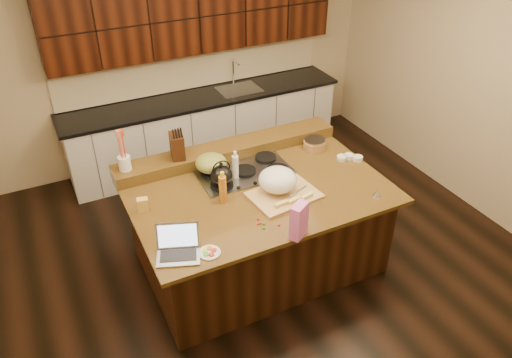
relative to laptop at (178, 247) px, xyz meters
name	(u,v)px	position (x,y,z in m)	size (l,w,h in m)	color
room	(258,149)	(0.97, 0.52, 0.37)	(5.52, 5.02, 2.72)	black
island	(258,226)	(0.97, 0.52, -0.52)	(2.40, 1.60, 0.92)	black
back_ledge	(228,150)	(0.97, 1.22, 0.00)	(2.40, 0.30, 0.12)	black
cooktop	(245,172)	(0.97, 0.82, -0.05)	(0.92, 0.52, 0.05)	gray
back_counter	(202,92)	(1.27, 2.75, 0.00)	(3.70, 0.66, 2.40)	silver
kettle	(221,175)	(0.67, 0.69, 0.08)	(0.21, 0.21, 0.19)	black
green_bowl	(211,163)	(0.67, 0.95, 0.07)	(0.31, 0.31, 0.17)	olive
laptop	(178,247)	(0.00, 0.00, 0.00)	(0.41, 0.37, 0.23)	#B7B7BC
oil_bottle	(223,190)	(0.59, 0.47, 0.07)	(0.07, 0.07, 0.27)	#BC7421
vinegar_bottle	(235,167)	(0.85, 0.78, 0.06)	(0.06, 0.06, 0.25)	silver
wooden_tray	(279,183)	(1.11, 0.37, 0.05)	(0.66, 0.52, 0.25)	tan
ramekin_a	(358,158)	(2.12, 0.53, -0.04)	(0.10, 0.10, 0.04)	white
ramekin_b	(349,157)	(2.06, 0.60, -0.04)	(0.10, 0.10, 0.04)	white
ramekin_c	(342,158)	(1.97, 0.61, -0.04)	(0.10, 0.10, 0.04)	white
strainer_bowl	(315,145)	(1.85, 0.93, -0.02)	(0.24, 0.24, 0.09)	#996B3F
kitchen_timer	(377,193)	(1.89, -0.08, -0.03)	(0.08, 0.08, 0.07)	silver
pink_bag	(299,221)	(0.96, -0.24, 0.09)	(0.17, 0.09, 0.31)	#EE70C9
candy_plate	(209,253)	(0.22, -0.11, -0.06)	(0.18, 0.18, 0.01)	white
package_box	(143,205)	(-0.10, 0.66, 0.00)	(0.10, 0.07, 0.13)	gold
utensil_crock	(125,163)	(-0.10, 1.22, 0.13)	(0.12, 0.12, 0.14)	white
knife_block	(177,146)	(0.43, 1.22, 0.18)	(0.12, 0.20, 0.25)	black
gumdrop_0	(258,224)	(0.73, 0.03, -0.05)	(0.02, 0.02, 0.02)	red
gumdrop_1	(303,209)	(1.17, 0.05, -0.05)	(0.02, 0.02, 0.02)	#198C26
gumdrop_2	(279,225)	(0.87, -0.06, -0.05)	(0.02, 0.02, 0.02)	red
gumdrop_3	(304,209)	(1.19, 0.04, -0.05)	(0.02, 0.02, 0.02)	#198C26
gumdrop_4	(258,219)	(0.75, 0.10, -0.05)	(0.02, 0.02, 0.02)	red
gumdrop_5	(304,216)	(1.13, -0.05, -0.05)	(0.02, 0.02, 0.02)	#198C26
gumdrop_6	(304,217)	(1.13, -0.05, -0.05)	(0.02, 0.02, 0.02)	red
gumdrop_7	(264,228)	(0.74, -0.04, -0.05)	(0.02, 0.02, 0.02)	#198C26
gumdrop_8	(260,223)	(0.75, 0.04, -0.05)	(0.02, 0.02, 0.02)	red
gumdrop_9	(264,224)	(0.77, 0.02, -0.05)	(0.02, 0.02, 0.02)	#198C26
gumdrop_10	(294,210)	(1.09, 0.06, -0.05)	(0.02, 0.02, 0.02)	red
gumdrop_11	(302,220)	(1.09, -0.09, -0.05)	(0.02, 0.02, 0.02)	#198C26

